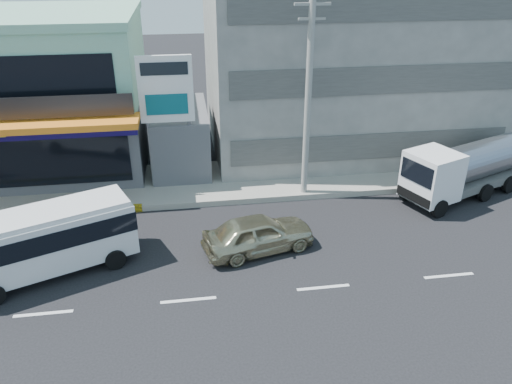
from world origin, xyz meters
TOP-DOWN VIEW (x-y plane):
  - ground at (0.00, 0.00)m, footprint 120.00×120.00m
  - sidewalk at (5.00, 9.50)m, footprint 70.00×5.00m
  - shop_building at (-8.00, 13.95)m, footprint 12.40×11.70m
  - concrete_building at (10.00, 15.00)m, footprint 16.00×12.00m
  - gap_structure at (0.00, 12.00)m, footprint 3.00×6.00m
  - satellite_dish at (0.00, 11.00)m, footprint 1.50×1.50m
  - billboard at (-0.50, 9.20)m, footprint 2.60×0.18m
  - utility_pole_near at (6.00, 7.40)m, footprint 1.60×0.30m
  - minibus at (-5.15, 2.51)m, footprint 6.70×4.34m
  - sedan at (3.00, 2.89)m, footprint 4.94×2.92m
  - tanker_truck at (13.74, 6.32)m, footprint 7.34×4.53m

SIDE VIEW (x-z plane):
  - ground at x=0.00m, z-range 0.00..0.00m
  - sidewalk at x=5.00m, z-range 0.00..0.30m
  - sedan at x=3.00m, z-range 0.00..1.58m
  - tanker_truck at x=13.74m, z-range 0.10..2.89m
  - minibus at x=-5.15m, z-range 0.26..2.94m
  - gap_structure at x=0.00m, z-range 0.00..3.50m
  - satellite_dish at x=0.00m, z-range 3.50..3.65m
  - shop_building at x=-8.00m, z-range 0.00..8.00m
  - billboard at x=-0.50m, z-range 1.48..8.38m
  - utility_pole_near at x=6.00m, z-range 0.15..10.15m
  - concrete_building at x=10.00m, z-range 0.00..14.00m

